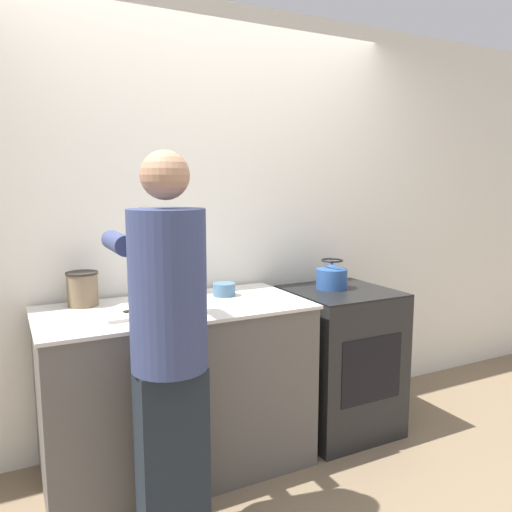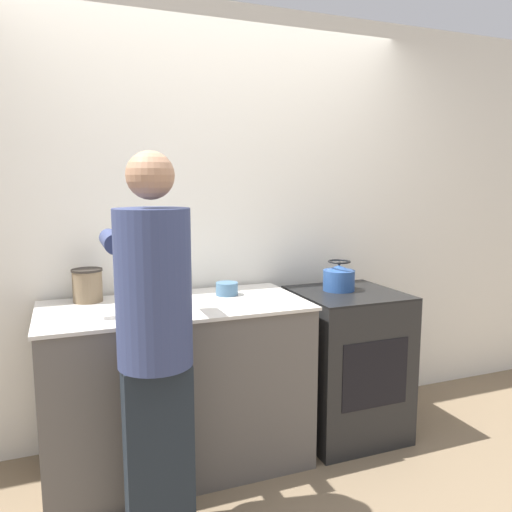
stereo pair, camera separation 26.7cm
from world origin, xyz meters
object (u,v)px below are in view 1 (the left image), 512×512
Objects in this scene: person at (168,338)px; canister_jar at (83,289)px; oven at (339,360)px; kettle at (332,276)px; knife at (146,308)px; cutting_board at (143,312)px; bowl_prep at (224,289)px.

person is 0.79m from canister_jar.
canister_jar is (-1.48, 0.26, 0.55)m from oven.
kettle is at bearing 118.54° from oven.
person is at bearing -108.45° from knife.
knife is 1.37× the size of canister_jar.
kettle reaches higher than knife.
person is at bearing -91.31° from cutting_board.
cutting_board is 1.54× the size of knife.
oven is at bearing -13.52° from knife.
person is 0.82m from bowl_prep.
oven is 3.63× the size of knife.
oven is 1.31m from knife.
cutting_board is at bearing -160.71° from bowl_prep.
canister_jar is at bearing 170.72° from bowl_prep.
cutting_board is 1.97× the size of kettle.
canister_jar is (-0.23, 0.76, 0.08)m from person.
canister_jar is at bearing 117.02° from knife.
bowl_prep is at bearing 3.34° from knife.
cutting_board is at bearing -175.10° from kettle.
knife is at bearing -161.84° from bowl_prep.
kettle is 1.46m from canister_jar.
bowl_prep is 0.76m from canister_jar.
knife is 1.94× the size of bowl_prep.
bowl_prep is 0.71× the size of canister_jar.
person is at bearing -129.69° from bowl_prep.
person is (-1.25, -0.50, 0.46)m from oven.
person is 9.29× the size of canister_jar.
kettle is at bearing -7.88° from canister_jar.
kettle is 0.70m from bowl_prep.
knife is (0.02, 0.02, 0.01)m from cutting_board.
bowl_prep is at bearing 169.44° from oven.
canister_jar is (-1.44, 0.20, 0.02)m from kettle.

